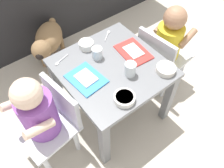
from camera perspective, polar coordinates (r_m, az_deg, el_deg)
name	(u,v)px	position (r m, az deg, el deg)	size (l,w,h in m)	color
ground_plane	(112,110)	(1.58, 0.00, -6.35)	(7.00, 7.00, 0.00)	beige
dining_table	(112,76)	(1.29, 0.00, 2.03)	(0.54, 0.54, 0.43)	slate
seated_child_left	(41,114)	(1.15, -17.04, -6.96)	(0.32, 0.32, 0.64)	silver
seated_child_right	(168,42)	(1.49, 13.46, 10.06)	(0.31, 0.31, 0.61)	silver
dog	(48,41)	(1.77, -15.48, 10.24)	(0.36, 0.38, 0.33)	olive
food_tray_left	(86,79)	(1.18, -6.37, 1.34)	(0.17, 0.20, 0.02)	#388CD8
food_tray_right	(133,52)	(1.31, 5.26, 7.89)	(0.15, 0.21, 0.02)	red
water_cup_left	(97,54)	(1.26, -3.65, 7.43)	(0.06, 0.06, 0.06)	white
water_cup_right	(130,70)	(1.17, 4.48, 3.47)	(0.06, 0.06, 0.07)	white
veggie_bowl_near	(166,69)	(1.23, 13.09, 3.61)	(0.10, 0.10, 0.03)	silver
cereal_bowl_left_side	(86,45)	(1.33, -6.32, 9.59)	(0.08, 0.08, 0.04)	white
veggie_bowl_far	(124,98)	(1.08, 3.06, -3.44)	(0.10, 0.10, 0.03)	white
spoon_by_left_tray	(108,34)	(1.42, -1.10, 12.05)	(0.09, 0.07, 0.01)	silver
spoon_by_right_tray	(60,61)	(1.29, -12.56, 5.59)	(0.10, 0.04, 0.01)	silver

